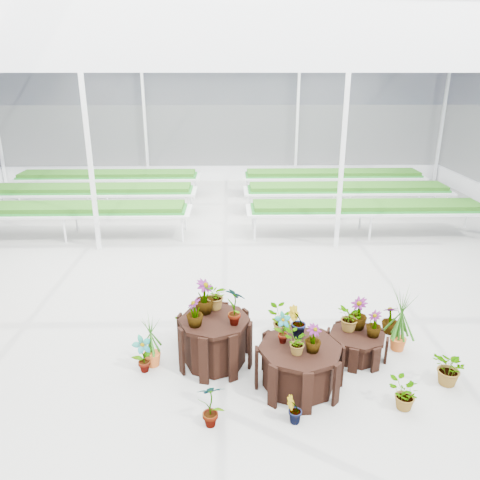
{
  "coord_description": "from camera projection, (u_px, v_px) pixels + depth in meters",
  "views": [
    {
      "loc": [
        0.29,
        -7.11,
        4.2
      ],
      "look_at": [
        0.48,
        0.97,
        1.3
      ],
      "focal_mm": 35.0,
      "sensor_mm": 36.0,
      "label": 1
    }
  ],
  "objects": [
    {
      "name": "ground_plane",
      "position": [
        214.0,
        330.0,
        8.1
      ],
      "size": [
        24.0,
        24.0,
        0.0
      ],
      "primitive_type": "plane",
      "color": "gray",
      "rests_on": "ground"
    },
    {
      "name": "greenhouse_shell",
      "position": [
        211.0,
        204.0,
        7.34
      ],
      "size": [
        18.0,
        24.0,
        4.5
      ],
      "primitive_type": null,
      "color": "white",
      "rests_on": "ground"
    },
    {
      "name": "steel_frame",
      "position": [
        211.0,
        204.0,
        7.34
      ],
      "size": [
        18.0,
        24.0,
        4.5
      ],
      "primitive_type": null,
      "color": "silver",
      "rests_on": "ground"
    },
    {
      "name": "nursery_benches",
      "position": [
        220.0,
        200.0,
        14.74
      ],
      "size": [
        16.0,
        7.0,
        0.84
      ],
      "primitive_type": null,
      "color": "silver",
      "rests_on": "ground"
    },
    {
      "name": "plinth_tall",
      "position": [
        215.0,
        341.0,
        7.07
      ],
      "size": [
        1.35,
        1.35,
        0.75
      ],
      "primitive_type": "cylinder",
      "rotation": [
        0.0,
        0.0,
        -0.26
      ],
      "color": "black",
      "rests_on": "ground"
    },
    {
      "name": "plinth_mid",
      "position": [
        299.0,
        366.0,
        6.55
      ],
      "size": [
        1.24,
        1.24,
        0.63
      ],
      "primitive_type": "cylinder",
      "rotation": [
        0.0,
        0.0,
        0.03
      ],
      "color": "black",
      "rests_on": "ground"
    },
    {
      "name": "plinth_low",
      "position": [
        356.0,
        345.0,
        7.27
      ],
      "size": [
        1.15,
        1.15,
        0.4
      ],
      "primitive_type": "cylinder",
      "rotation": [
        0.0,
        0.0,
        -0.36
      ],
      "color": "black",
      "rests_on": "ground"
    },
    {
      "name": "nursery_plants",
      "position": [
        290.0,
        331.0,
        7.05
      ],
      "size": [
        4.87,
        2.51,
        1.36
      ],
      "color": "#215313",
      "rests_on": "ground"
    }
  ]
}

